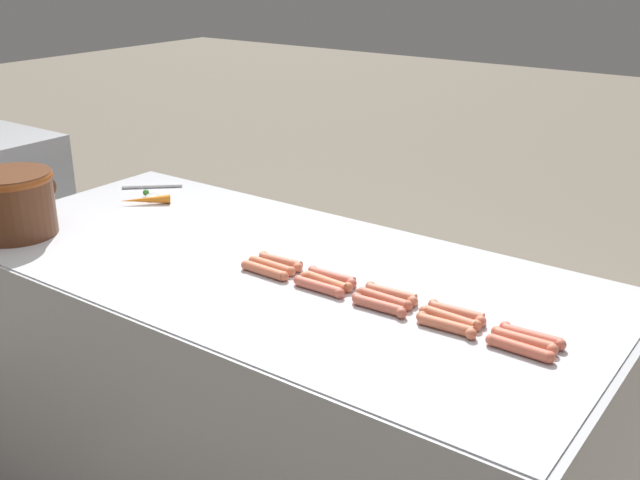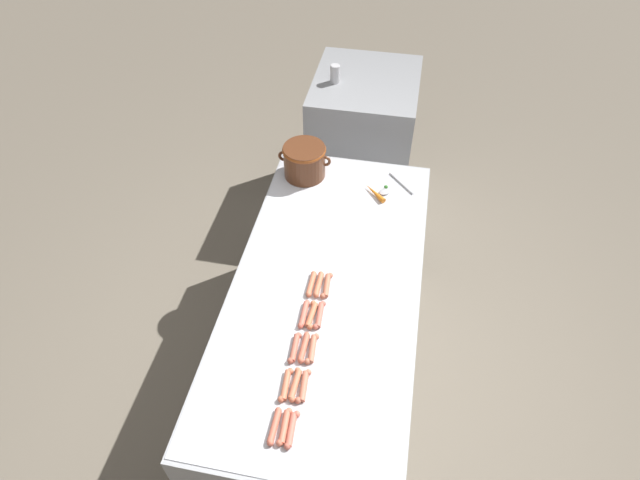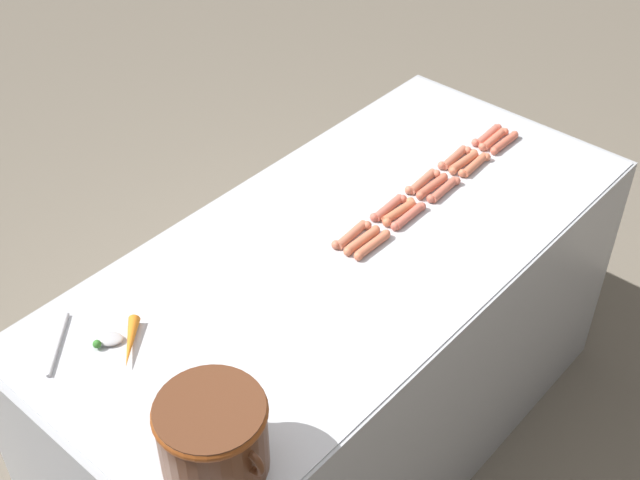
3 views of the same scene
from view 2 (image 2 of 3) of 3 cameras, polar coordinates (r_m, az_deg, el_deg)
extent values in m
plane|color=#756B5B|center=(3.36, 0.58, -14.39)|extent=(20.00, 20.00, 0.00)
cube|color=#ADAFB5|center=(2.97, 0.65, -10.09)|extent=(0.92, 1.97, 0.92)
cube|color=silver|center=(2.60, 0.74, -4.50)|extent=(0.90, 1.93, 0.00)
cube|color=#939599|center=(4.14, 4.60, 10.65)|extent=(0.74, 0.84, 1.04)
cylinder|color=#D7664E|center=(2.20, -4.96, -19.45)|extent=(0.03, 0.13, 0.03)
sphere|color=#D7664E|center=(2.18, -5.40, -21.00)|extent=(0.03, 0.03, 0.03)
sphere|color=#D7664E|center=(2.23, -4.54, -17.93)|extent=(0.03, 0.03, 0.03)
cylinder|color=#D7704F|center=(2.28, -3.73, -15.38)|extent=(0.04, 0.13, 0.03)
sphere|color=#D7704F|center=(2.25, -4.26, -16.81)|extent=(0.03, 0.03, 0.03)
sphere|color=#D7704F|center=(2.31, -3.23, -13.99)|extent=(0.03, 0.03, 0.03)
cylinder|color=#CB654F|center=(2.36, -2.76, -11.57)|extent=(0.03, 0.13, 0.03)
sphere|color=#CB654F|center=(2.33, -3.22, -12.90)|extent=(0.03, 0.03, 0.03)
sphere|color=#CB654F|center=(2.40, -2.33, -10.27)|extent=(0.03, 0.03, 0.03)
cylinder|color=#D76854|center=(2.46, -1.76, -8.00)|extent=(0.03, 0.13, 0.03)
sphere|color=#D76854|center=(2.42, -2.12, -9.25)|extent=(0.03, 0.03, 0.03)
sphere|color=#D76854|center=(2.50, -1.40, -6.80)|extent=(0.03, 0.03, 0.03)
cylinder|color=#D87150|center=(2.57, -0.96, -4.78)|extent=(0.03, 0.13, 0.03)
sphere|color=#D87150|center=(2.53, -1.24, -5.93)|extent=(0.03, 0.03, 0.03)
sphere|color=#D87150|center=(2.61, -0.69, -3.66)|extent=(0.03, 0.03, 0.03)
cylinder|color=#D67055|center=(2.20, -3.87, -19.51)|extent=(0.03, 0.13, 0.03)
sphere|color=#D67055|center=(2.17, -4.39, -21.05)|extent=(0.03, 0.03, 0.03)
sphere|color=#D67055|center=(2.22, -3.36, -18.01)|extent=(0.03, 0.03, 0.03)
cylinder|color=#D07150|center=(2.27, -2.72, -15.36)|extent=(0.03, 0.13, 0.03)
sphere|color=#D07150|center=(2.24, -3.03, -16.83)|extent=(0.03, 0.03, 0.03)
sphere|color=#D07150|center=(2.31, -2.41, -13.93)|extent=(0.03, 0.03, 0.03)
cylinder|color=#CB654C|center=(2.36, -1.76, -11.55)|extent=(0.03, 0.13, 0.03)
sphere|color=#CB654C|center=(2.33, -2.08, -12.91)|extent=(0.03, 0.03, 0.03)
sphere|color=#CB654C|center=(2.40, -1.46, -10.23)|extent=(0.03, 0.03, 0.03)
cylinder|color=#D0724C|center=(2.46, -0.92, -8.10)|extent=(0.04, 0.13, 0.03)
sphere|color=#D0724C|center=(2.42, -1.12, -9.37)|extent=(0.03, 0.03, 0.03)
sphere|color=#D0724C|center=(2.50, -0.72, -6.87)|extent=(0.03, 0.03, 0.03)
cylinder|color=#D07250|center=(2.57, -0.15, -4.82)|extent=(0.03, 0.13, 0.03)
sphere|color=#D07250|center=(2.53, -0.41, -5.98)|extent=(0.03, 0.03, 0.03)
sphere|color=#D07250|center=(2.61, 0.11, -3.71)|extent=(0.03, 0.03, 0.03)
cylinder|color=#D66956|center=(2.19, -3.02, -19.82)|extent=(0.03, 0.13, 0.03)
sphere|color=#D66956|center=(2.17, -3.55, -21.37)|extent=(0.03, 0.03, 0.03)
sphere|color=#D66956|center=(2.22, -2.52, -18.31)|extent=(0.03, 0.03, 0.03)
cylinder|color=#CC6F55|center=(2.27, -1.76, -15.54)|extent=(0.04, 0.13, 0.03)
sphere|color=#CC6F55|center=(2.24, -2.25, -16.97)|extent=(0.03, 0.03, 0.03)
sphere|color=#CC6F55|center=(2.30, -1.28, -14.13)|extent=(0.03, 0.03, 0.03)
cylinder|color=#C97156|center=(2.36, -0.83, -11.69)|extent=(0.04, 0.13, 0.03)
sphere|color=#C97156|center=(2.33, -1.28, -13.02)|extent=(0.03, 0.03, 0.03)
sphere|color=#C97156|center=(2.39, -0.39, -10.39)|extent=(0.03, 0.03, 0.03)
cylinder|color=#CC6755|center=(2.46, -0.04, -8.13)|extent=(0.03, 0.13, 0.03)
sphere|color=#CC6755|center=(2.42, -0.42, -9.37)|extent=(0.03, 0.03, 0.03)
sphere|color=#CC6755|center=(2.49, 0.33, -6.92)|extent=(0.03, 0.03, 0.03)
cylinder|color=#CB6F53|center=(2.56, 0.74, -4.95)|extent=(0.04, 0.13, 0.03)
sphere|color=#CB6F53|center=(2.52, 0.36, -6.08)|extent=(0.03, 0.03, 0.03)
sphere|color=#CB6F53|center=(2.60, 1.11, -3.85)|extent=(0.03, 0.03, 0.03)
cylinder|color=#562D19|center=(3.11, -1.69, 8.51)|extent=(0.24, 0.24, 0.20)
torus|color=brown|center=(3.06, -1.73, 9.76)|extent=(0.25, 0.25, 0.03)
torus|color=#562D19|center=(3.13, -3.92, 9.04)|extent=(0.07, 0.02, 0.07)
torus|color=#562D19|center=(3.08, 0.54, 8.54)|extent=(0.07, 0.02, 0.07)
cylinder|color=#B7B7BC|center=(3.14, 8.79, 6.08)|extent=(0.16, 0.17, 0.01)
ellipsoid|color=#B7B7BC|center=(3.06, 6.99, 5.20)|extent=(0.09, 0.08, 0.02)
cone|color=orange|center=(3.04, 5.93, 5.13)|extent=(0.14, 0.14, 0.03)
sphere|color=#387F2D|center=(3.09, 7.15, 5.72)|extent=(0.02, 0.02, 0.02)
cylinder|color=#BCBCC1|center=(3.78, 1.63, 17.53)|extent=(0.07, 0.07, 0.12)
cylinder|color=silver|center=(3.75, 1.65, 18.36)|extent=(0.06, 0.06, 0.00)
camera|label=1|loc=(2.16, -51.83, -8.50)|focal=42.30mm
camera|label=3|loc=(3.46, -18.87, 38.22)|focal=47.65mm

